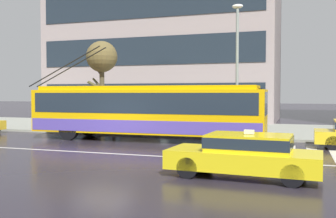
% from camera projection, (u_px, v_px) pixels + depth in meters
% --- Properties ---
extents(ground_plane, '(160.00, 160.00, 0.00)m').
position_uv_depth(ground_plane, '(102.00, 148.00, 17.25)').
color(ground_plane, '#25202A').
extents(sidewalk_slab, '(80.00, 10.00, 0.14)m').
position_uv_depth(sidewalk_slab, '(171.00, 128.00, 26.71)').
color(sidewalk_slab, gray).
rests_on(sidewalk_slab, ground_plane).
extents(crosswalk_stripe_edge_near, '(0.44, 4.40, 0.01)m').
position_uv_depth(crosswalk_stripe_edge_near, '(290.00, 152.00, 16.15)').
color(crosswalk_stripe_edge_near, beige).
rests_on(crosswalk_stripe_edge_near, ground_plane).
extents(crosswalk_stripe_inner_a, '(0.44, 4.40, 0.01)m').
position_uv_depth(crosswalk_stripe_inner_a, '(313.00, 153.00, 15.87)').
color(crosswalk_stripe_inner_a, beige).
rests_on(crosswalk_stripe_inner_a, ground_plane).
extents(lane_centre_line, '(72.00, 0.14, 0.01)m').
position_uv_depth(lane_centre_line, '(88.00, 152.00, 16.11)').
color(lane_centre_line, silver).
rests_on(lane_centre_line, ground_plane).
extents(trolleybus, '(12.99, 2.70, 4.97)m').
position_uv_depth(trolleybus, '(146.00, 110.00, 20.16)').
color(trolleybus, '#EAAD08').
rests_on(trolleybus, ground_plane).
extents(taxi_oncoming_far, '(4.47, 2.05, 1.39)m').
position_uv_depth(taxi_oncoming_far, '(245.00, 153.00, 11.36)').
color(taxi_oncoming_far, yellow).
rests_on(taxi_oncoming_far, ground_plane).
extents(bus_shelter, '(3.55, 1.88, 2.46)m').
position_uv_depth(bus_shelter, '(140.00, 100.00, 24.30)').
color(bus_shelter, gray).
rests_on(bus_shelter, sidewalk_slab).
extents(pedestrian_at_shelter, '(1.01, 1.01, 2.03)m').
position_uv_depth(pedestrian_at_shelter, '(97.00, 105.00, 23.90)').
color(pedestrian_at_shelter, black).
rests_on(pedestrian_at_shelter, sidewalk_slab).
extents(pedestrian_approaching_curb, '(1.09, 1.09, 1.91)m').
position_uv_depth(pedestrian_approaching_curb, '(239.00, 108.00, 21.16)').
color(pedestrian_approaching_curb, brown).
rests_on(pedestrian_approaching_curb, sidewalk_slab).
extents(pedestrian_walking_past, '(1.24, 1.24, 1.88)m').
position_uv_depth(pedestrian_walking_past, '(113.00, 106.00, 23.89)').
color(pedestrian_walking_past, '#525043').
rests_on(pedestrian_walking_past, sidewalk_slab).
extents(pedestrian_waiting_by_pole, '(0.95, 0.95, 1.94)m').
position_uv_depth(pedestrian_waiting_by_pole, '(234.00, 107.00, 22.59)').
color(pedestrian_waiting_by_pole, '#2B281D').
rests_on(pedestrian_waiting_by_pole, sidewalk_slab).
extents(street_lamp, '(0.60, 0.32, 7.16)m').
position_uv_depth(street_lamp, '(237.00, 59.00, 21.22)').
color(street_lamp, gray).
rests_on(street_lamp, sidewalk_slab).
extents(street_tree_bare, '(2.06, 2.06, 5.76)m').
position_uv_depth(street_tree_bare, '(102.00, 59.00, 25.71)').
color(street_tree_bare, brown).
rests_on(street_tree_bare, sidewalk_slab).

